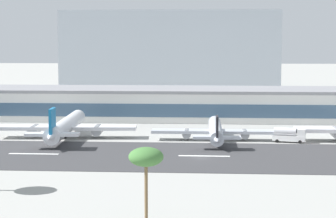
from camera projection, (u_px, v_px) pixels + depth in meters
The scene contains 10 objects.
ground_plane at pixel (200, 158), 141.78m from camera, with size 1400.00×1400.00×0.00m, color #9E9E99.
runway_strip at pixel (200, 156), 144.07m from camera, with size 800.00×38.42×0.08m, color #38383A.
runway_centreline_dash_3 at pixel (34, 154), 146.82m from camera, with size 12.00×1.20×0.01m, color white.
runway_centreline_dash_4 at pixel (204, 156), 144.00m from camera, with size 12.00×1.20×0.01m, color white.
terminal_building at pixel (152, 103), 217.46m from camera, with size 158.37×30.12×10.68m.
distant_hotel_block at pixel (171, 51), 353.94m from camera, with size 121.34×39.54×44.52m, color #A8B2BC.
airliner_blue_tail_gate_1 at pixel (65, 127), 171.11m from camera, with size 39.46×49.03×10.23m.
airliner_black_tail_gate_2 at pixel (216, 131), 167.13m from camera, with size 34.89×40.34×8.42m.
service_fuel_truck_1 at pixel (289, 135), 164.14m from camera, with size 8.86×4.37×3.95m.
palm_tree_1 at pixel (146, 158), 89.14m from camera, with size 5.07×5.07×11.22m.
Camera 1 is at (2.42, -140.00, 25.97)m, focal length 66.22 mm.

